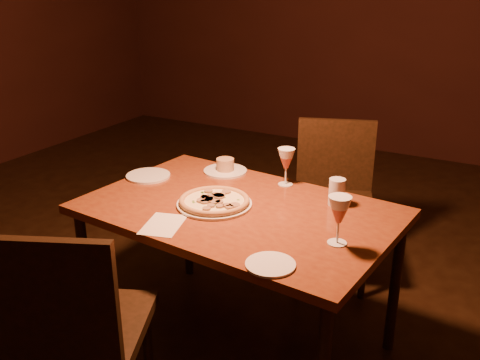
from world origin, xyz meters
The scene contains 12 objects.
floor centered at (0.00, 0.00, 0.00)m, with size 7.00×7.00×0.00m, color black.
dining_table centered at (0.27, 0.14, 0.66)m, with size 1.42×0.99×0.72m.
chair_near centered at (0.09, -0.72, 0.55)m, with size 0.63×0.63×0.98m.
chair_far centered at (0.42, 0.98, 0.51)m, with size 0.56×0.56×0.91m.
pizza_plate centered at (0.16, 0.11, 0.74)m, with size 0.33×0.33×0.04m.
ramekin_saucer centered at (-0.01, 0.51, 0.74)m, with size 0.22×0.22×0.07m.
wine_glass_far centered at (0.34, 0.49, 0.81)m, with size 0.08×0.08×0.18m, color #B2534A, non-canonical shape.
wine_glass_right centered at (0.76, 0.03, 0.82)m, with size 0.09×0.09×0.19m, color #B2534A, non-canonical shape.
water_tumbler centered at (0.63, 0.38, 0.78)m, with size 0.07×0.07×0.12m, color silver.
side_plate_left centered at (-0.32, 0.25, 0.73)m, with size 0.22×0.22×0.01m, color silver.
side_plate_near centered at (0.61, -0.24, 0.73)m, with size 0.18×0.18×0.01m, color silver.
menu_card centered at (0.08, -0.16, 0.72)m, with size 0.15×0.21×0.00m, color beige.
Camera 1 is at (1.32, -1.73, 1.68)m, focal length 40.00 mm.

